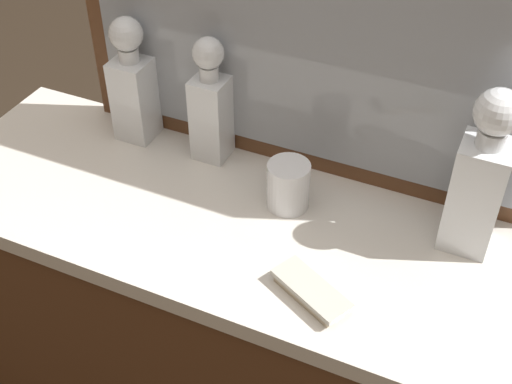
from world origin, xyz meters
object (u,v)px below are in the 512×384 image
at_px(crystal_tumbler_right, 288,187).
at_px(crystal_decanter_far_right, 211,111).
at_px(crystal_decanter_far_left, 478,186).
at_px(silver_brush_front, 311,292).
at_px(crystal_decanter_center, 134,91).

bearing_deg(crystal_tumbler_right, crystal_decanter_far_right, 157.72).
height_order(crystal_decanter_far_left, silver_brush_front, crystal_decanter_far_left).
bearing_deg(crystal_decanter_center, silver_brush_front, -28.86).
relative_size(crystal_tumbler_right, silver_brush_front, 0.61).
relative_size(crystal_decanter_far_left, silver_brush_front, 2.05).
relative_size(crystal_decanter_far_right, crystal_decanter_far_left, 0.85).
distance_m(crystal_decanter_center, crystal_tumbler_right, 0.41).
distance_m(crystal_decanter_far_left, silver_brush_front, 0.34).
xyz_separation_m(crystal_decanter_far_right, crystal_tumbler_right, (0.21, -0.09, -0.07)).
xyz_separation_m(crystal_decanter_center, crystal_tumbler_right, (0.39, -0.08, -0.07)).
bearing_deg(crystal_decanter_center, crystal_tumbler_right, -11.88).
bearing_deg(crystal_tumbler_right, silver_brush_front, -58.07).
bearing_deg(silver_brush_front, crystal_tumbler_right, 121.93).
height_order(crystal_decanter_far_right, silver_brush_front, crystal_decanter_far_right).
distance_m(crystal_decanter_far_right, crystal_decanter_far_left, 0.55).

